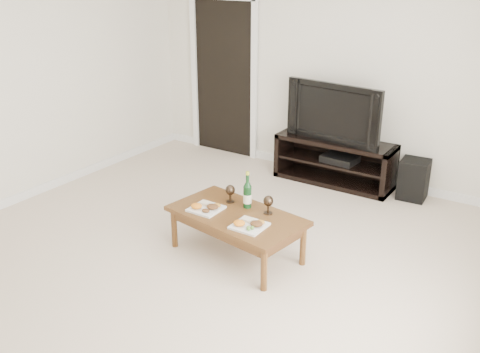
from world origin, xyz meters
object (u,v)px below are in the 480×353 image
coffee_table (237,235)px  television (338,111)px  media_console (334,161)px  subwoofer (414,179)px

coffee_table → television: bearing=89.4°
media_console → subwoofer: (0.94, 0.07, -0.05)m
media_console → coffee_table: media_console is taller
television → subwoofer: (0.94, 0.07, -0.67)m
subwoofer → coffee_table: subwoofer is taller
media_console → coffee_table: 2.09m
subwoofer → television: bearing=-179.9°
subwoofer → media_console: bearing=-179.9°
coffee_table → subwoofer: bearing=66.0°
media_console → television: (0.00, 0.00, 0.62)m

